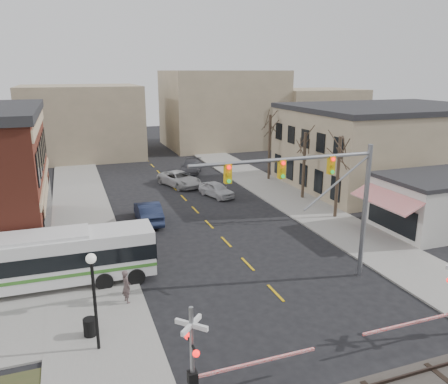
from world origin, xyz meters
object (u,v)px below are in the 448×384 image
at_px(car_b, 148,212).
at_px(street_lamp, 93,282).
at_px(car_d, 191,167).
at_px(traffic_signal_mast, 323,187).
at_px(trash_bin, 90,327).
at_px(car_a, 216,189).
at_px(rr_crossing_west, 203,355).
at_px(pedestrian_far, 84,262).
at_px(transit_bus, 46,259).
at_px(pedestrian_near, 126,286).
at_px(car_c, 180,179).

bearing_deg(car_b, street_lamp, 74.26).
height_order(street_lamp, car_d, street_lamp).
bearing_deg(traffic_signal_mast, street_lamp, -169.61).
relative_size(trash_bin, car_a, 0.19).
distance_m(traffic_signal_mast, rr_crossing_west, 11.90).
relative_size(car_b, pedestrian_far, 3.10).
distance_m(car_a, car_b, 9.25).
bearing_deg(car_a, car_d, 70.44).
distance_m(traffic_signal_mast, street_lamp, 12.95).
distance_m(transit_bus, pedestrian_near, 5.22).
height_order(car_a, car_d, car_d).
bearing_deg(pedestrian_near, car_a, -48.76).
bearing_deg(car_c, car_a, -84.61).
relative_size(transit_bus, traffic_signal_mast, 1.13).
xyz_separation_m(car_a, car_c, (-2.38, 5.20, 0.06)).
xyz_separation_m(traffic_signal_mast, car_a, (0.33, 19.15, -5.04)).
xyz_separation_m(trash_bin, car_c, (10.73, 25.47, 0.25)).
bearing_deg(car_a, car_b, -163.62).
bearing_deg(pedestrian_far, traffic_signal_mast, -70.12).
bearing_deg(car_c, traffic_signal_mast, -104.42).
bearing_deg(transit_bus, car_c, 57.21).
bearing_deg(car_d, street_lamp, -88.18).
bearing_deg(traffic_signal_mast, car_a, 89.02).
bearing_deg(street_lamp, trash_bin, 103.41).
relative_size(car_c, pedestrian_near, 3.13).
distance_m(street_lamp, pedestrian_near, 4.65).
height_order(pedestrian_near, pedestrian_far, pedestrian_near).
relative_size(car_b, pedestrian_near, 2.88).
height_order(car_b, pedestrian_far, pedestrian_far).
bearing_deg(pedestrian_near, rr_crossing_west, 175.34).
xyz_separation_m(traffic_signal_mast, trash_bin, (-12.79, -1.12, -5.24)).
relative_size(car_b, car_c, 0.92).
height_order(transit_bus, trash_bin, transit_bus).
relative_size(transit_bus, car_b, 2.30).
height_order(trash_bin, car_a, car_a).
xyz_separation_m(trash_bin, car_b, (5.47, 15.07, 0.32)).
height_order(street_lamp, car_c, street_lamp).
bearing_deg(car_d, pedestrian_far, -94.67).
bearing_deg(car_c, car_b, -136.09).
height_order(traffic_signal_mast, car_a, traffic_signal_mast).
relative_size(trash_bin, car_b, 0.16).
distance_m(car_a, pedestrian_near, 20.97).
bearing_deg(car_a, car_c, 96.81).
distance_m(pedestrian_near, pedestrian_far, 4.47).
distance_m(transit_bus, car_d, 29.20).
height_order(transit_bus, pedestrian_far, transit_bus).
bearing_deg(trash_bin, car_c, 67.15).
height_order(car_d, pedestrian_far, pedestrian_far).
distance_m(transit_bus, car_c, 23.37).
distance_m(traffic_signal_mast, car_b, 16.50).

